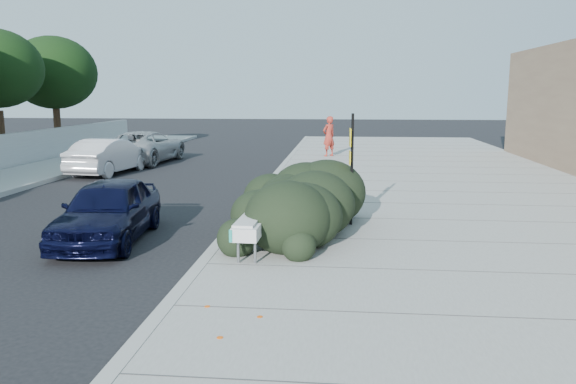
# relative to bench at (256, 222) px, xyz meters

# --- Properties ---
(ground) EXTENTS (120.00, 120.00, 0.00)m
(ground) POSITION_rel_bench_xyz_m (-0.84, -1.00, -0.70)
(ground) COLOR black
(ground) RESTS_ON ground
(sidewalk_near) EXTENTS (11.20, 50.00, 0.15)m
(sidewalk_near) POSITION_rel_bench_xyz_m (4.76, 4.00, -0.63)
(sidewalk_near) COLOR gray
(sidewalk_near) RESTS_ON ground
(curb_near) EXTENTS (0.22, 50.00, 0.17)m
(curb_near) POSITION_rel_bench_xyz_m (-0.84, 4.00, -0.62)
(curb_near) COLOR #9E9E99
(curb_near) RESTS_ON ground
(tree_far_f) EXTENTS (4.40, 4.40, 6.07)m
(tree_far_f) POSITION_rel_bench_xyz_m (-13.34, 18.00, 3.48)
(tree_far_f) COLOR #332114
(tree_far_f) RESTS_ON ground
(bench) EXTENTS (0.57, 2.33, 0.70)m
(bench) POSITION_rel_bench_xyz_m (0.00, 0.00, 0.00)
(bench) COLOR gray
(bench) RESTS_ON sidewalk_near
(bike_rack) EXTENTS (0.17, 0.64, 0.95)m
(bike_rack) POSITION_rel_bench_xyz_m (1.08, 2.50, 0.02)
(bike_rack) COLOR black
(bike_rack) RESTS_ON sidewalk_near
(sign_post) EXTENTS (0.10, 0.30, 2.55)m
(sign_post) POSITION_rel_bench_xyz_m (1.85, 2.31, 0.90)
(sign_post) COLOR black
(sign_post) RESTS_ON sidewalk_near
(hedge) EXTENTS (2.85, 4.62, 1.62)m
(hedge) POSITION_rel_bench_xyz_m (0.66, 1.50, 0.26)
(hedge) COLOR black
(hedge) RESTS_ON sidewalk_near
(sedan_navy) EXTENTS (1.94, 4.09, 1.35)m
(sedan_navy) POSITION_rel_bench_xyz_m (-3.34, 0.91, -0.03)
(sedan_navy) COLOR black
(sedan_navy) RESTS_ON ground
(wagon_silver) EXTENTS (2.02, 4.41, 1.40)m
(wagon_silver) POSITION_rel_bench_xyz_m (-7.51, 10.85, -0.00)
(wagon_silver) COLOR silver
(wagon_silver) RESTS_ON ground
(suv_silver) EXTENTS (2.76, 5.38, 1.45)m
(suv_silver) POSITION_rel_bench_xyz_m (-7.37, 14.54, 0.02)
(suv_silver) COLOR #A3A6A8
(suv_silver) RESTS_ON ground
(pedestrian) EXTENTS (0.82, 0.81, 1.92)m
(pedestrian) POSITION_rel_bench_xyz_m (1.00, 16.64, 0.40)
(pedestrian) COLOR #9F2D22
(pedestrian) RESTS_ON sidewalk_near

